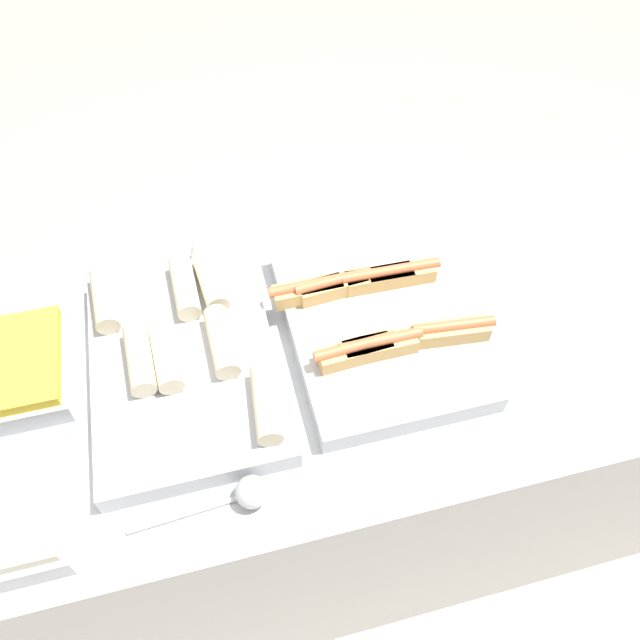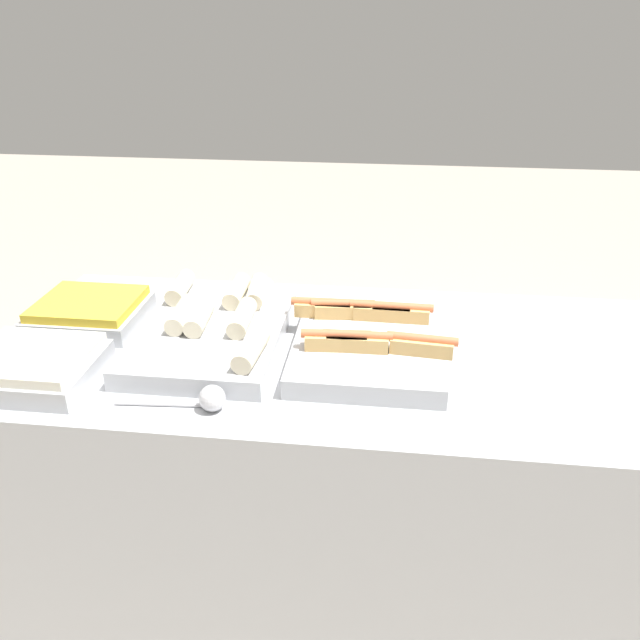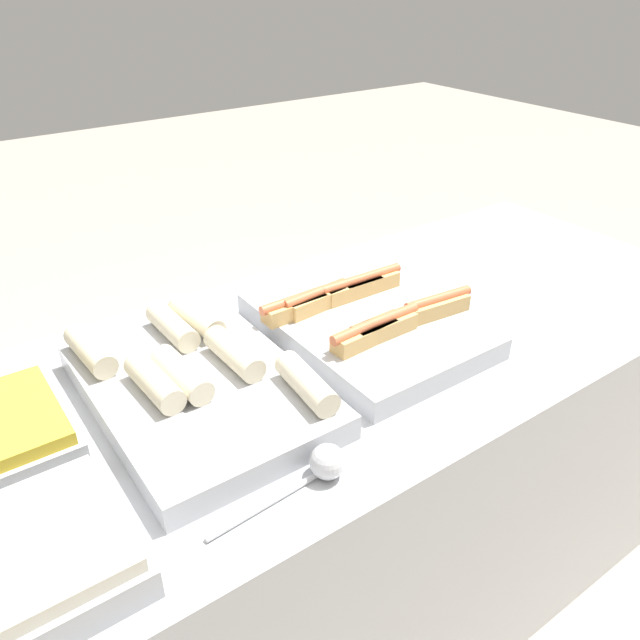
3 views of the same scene
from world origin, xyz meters
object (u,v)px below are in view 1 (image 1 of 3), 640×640
object	(u,v)px
serving_spoon_far	(199,253)
serving_spoon_near	(246,494)
tray_hotdogs	(376,321)
tray_wraps	(185,357)

from	to	relation	value
serving_spoon_far	serving_spoon_near	bearing A→B (deg)	-89.80
tray_hotdogs	serving_spoon_far	distance (m)	0.45
serving_spoon_near	serving_spoon_far	distance (m)	0.60
tray_hotdogs	tray_wraps	size ratio (longest dim) A/B	0.94
serving_spoon_far	tray_hotdogs	bearing A→B (deg)	-41.66
tray_wraps	serving_spoon_near	bearing A→B (deg)	-77.68
tray_hotdogs	serving_spoon_near	world-z (taller)	tray_hotdogs
tray_wraps	serving_spoon_far	xyz separation A→B (m)	(0.07, 0.29, -0.01)
tray_hotdogs	serving_spoon_near	size ratio (longest dim) A/B	1.99
tray_wraps	tray_hotdogs	bearing A→B (deg)	-1.10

